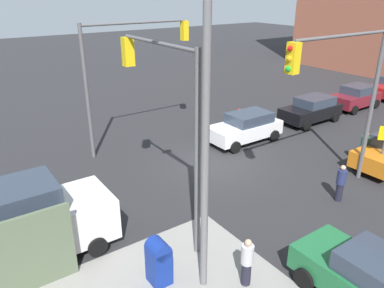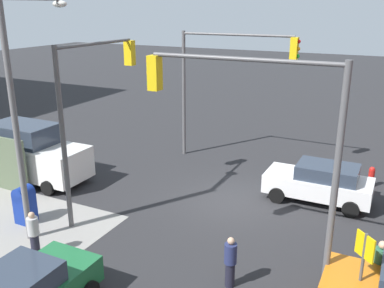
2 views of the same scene
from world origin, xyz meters
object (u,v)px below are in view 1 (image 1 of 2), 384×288
object	(u,v)px
traffic_signal_nw_corner	(346,83)
coupe_green	(376,283)
street_lamp_corner	(197,127)
mailbox_blue	(159,260)
traffic_signal_se_corner	(129,60)
traffic_signal_ne_corner	(166,103)
sedan_black	(311,109)
pedestrian_walking_north	(364,148)
pedestrian_crossing	(247,262)
fire_hydrant	(239,116)
van_white_delivery	(20,226)
sedan_maroon	(356,97)
sedan_white	(246,127)
pedestrian_waiting	(341,183)

from	to	relation	value
traffic_signal_nw_corner	coupe_green	bearing A→B (deg)	46.11
street_lamp_corner	mailbox_blue	world-z (taller)	street_lamp_corner
traffic_signal_se_corner	mailbox_blue	size ratio (longest dim) A/B	4.55
traffic_signal_ne_corner	traffic_signal_se_corner	bearing A→B (deg)	-107.46
traffic_signal_nw_corner	sedan_black	distance (m)	9.76
traffic_signal_ne_corner	sedan_black	bearing A→B (deg)	-161.37
traffic_signal_ne_corner	pedestrian_walking_north	xyz separation A→B (m)	(-10.30, 1.01, -3.69)
mailbox_blue	pedestrian_crossing	xyz separation A→B (m)	(-2.00, 1.50, 0.03)
pedestrian_crossing	street_lamp_corner	bearing A→B (deg)	162.67
fire_hydrant	sedan_black	world-z (taller)	sedan_black
van_white_delivery	fire_hydrant	bearing A→B (deg)	-157.03
street_lamp_corner	van_white_delivery	size ratio (longest dim) A/B	1.48
traffic_signal_se_corner	coupe_green	bearing A→B (deg)	90.68
street_lamp_corner	sedan_maroon	world-z (taller)	street_lamp_corner
sedan_white	coupe_green	distance (m)	11.95
sedan_white	fire_hydrant	bearing A→B (deg)	-125.13
sedan_white	coupe_green	bearing A→B (deg)	63.89
sedan_maroon	sedan_black	bearing A→B (deg)	2.01
traffic_signal_se_corner	mailbox_blue	xyz separation A→B (m)	(3.99, 9.50, -3.90)
traffic_signal_se_corner	pedestrian_walking_north	size ratio (longest dim) A/B	3.80
traffic_signal_ne_corner	mailbox_blue	distance (m)	4.72
sedan_white	van_white_delivery	world-z (taller)	van_white_delivery
sedan_black	pedestrian_walking_north	distance (m)	6.30
coupe_green	pedestrian_crossing	xyz separation A→B (m)	(2.15, -2.57, -0.05)
traffic_signal_nw_corner	coupe_green	xyz separation A→B (m)	(4.40, 4.57, -3.80)
pedestrian_crossing	sedan_black	bearing A→B (deg)	62.11
pedestrian_waiting	traffic_signal_nw_corner	bearing A→B (deg)	91.70
street_lamp_corner	sedan_black	distance (m)	16.22
traffic_signal_ne_corner	pedestrian_crossing	size ratio (longest dim) A/B	4.23
coupe_green	pedestrian_waiting	size ratio (longest dim) A/B	2.67
coupe_green	pedestrian_walking_north	size ratio (longest dim) A/B	2.44
sedan_maroon	van_white_delivery	bearing A→B (deg)	9.10
pedestrian_crossing	pedestrian_waiting	xyz separation A→B (m)	(-6.20, -1.30, 0.02)
sedan_maroon	pedestrian_crossing	xyz separation A→B (m)	(18.07, 8.39, -0.05)
traffic_signal_se_corner	pedestrian_walking_north	xyz separation A→B (m)	(-8.01, 8.30, -3.77)
traffic_signal_se_corner	sedan_maroon	distance (m)	16.73
sedan_white	street_lamp_corner	bearing A→B (deg)	40.17
mailbox_blue	pedestrian_waiting	bearing A→B (deg)	178.60
pedestrian_waiting	traffic_signal_ne_corner	bearing A→B (deg)	-171.89
van_white_delivery	pedestrian_waiting	size ratio (longest dim) A/B	3.45
fire_hydrant	coupe_green	bearing A→B (deg)	62.04
coupe_green	van_white_delivery	size ratio (longest dim) A/B	0.77
pedestrian_waiting	van_white_delivery	bearing A→B (deg)	-168.50
mailbox_blue	pedestrian_crossing	distance (m)	2.50
sedan_black	pedestrian_waiting	distance (m)	9.73
fire_hydrant	pedestrian_walking_north	world-z (taller)	pedestrian_walking_north
pedestrian_crossing	pedestrian_walking_north	world-z (taller)	pedestrian_walking_north
sedan_maroon	pedestrian_waiting	xyz separation A→B (m)	(11.87, 7.09, -0.03)
traffic_signal_se_corner	sedan_black	distance (m)	12.03
van_white_delivery	pedestrian_walking_north	bearing A→B (deg)	172.38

